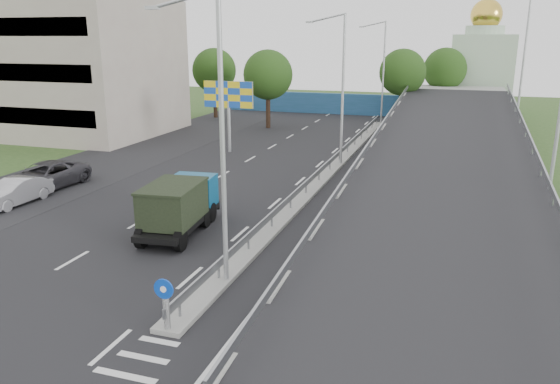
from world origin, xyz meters
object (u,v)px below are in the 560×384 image
at_px(lamp_post_near, 217,127).
at_px(lamp_post_far, 382,67).
at_px(parked_car_b, 15,192).
at_px(sign_bollard, 166,304).
at_px(billboard, 228,99).
at_px(dump_truck, 179,204).
at_px(lamp_post_mid, 340,82).
at_px(parked_car_c, 45,176).
at_px(church, 481,67).

distance_m(lamp_post_near, lamp_post_far, 40.00).
height_order(lamp_post_far, parked_car_b, lamp_post_far).
height_order(sign_bollard, parked_car_b, sign_bollard).
height_order(billboard, parked_car_b, billboard).
bearing_deg(dump_truck, lamp_post_far, 77.44).
height_order(lamp_post_mid, parked_car_c, lamp_post_mid).
distance_m(lamp_post_near, lamp_post_mid, 20.00).
xyz_separation_m(sign_bollard, lamp_post_near, (0.11, 3.83, 4.77)).
xyz_separation_m(lamp_post_near, church, (9.89, 54.00, -0.50)).
height_order(lamp_post_far, dump_truck, lamp_post_far).
xyz_separation_m(lamp_post_mid, parked_car_c, (-15.30, -11.36, -5.02)).
xyz_separation_m(sign_bollard, billboard, (-9.00, 25.83, 3.15)).
bearing_deg(parked_car_c, lamp_post_near, -25.52).
distance_m(sign_bollard, parked_car_c, 19.65).
relative_size(church, parked_car_c, 2.44).
xyz_separation_m(lamp_post_near, lamp_post_far, (0.00, 40.00, 0.00)).
xyz_separation_m(dump_truck, parked_car_b, (-10.57, 1.12, -0.66)).
bearing_deg(church, dump_truck, -105.71).
distance_m(sign_bollard, lamp_post_far, 44.08).
relative_size(church, parked_car_b, 3.21).
height_order(lamp_post_far, church, church).
xyz_separation_m(sign_bollard, lamp_post_mid, (0.11, 23.83, 4.77)).
height_order(church, billboard, church).
xyz_separation_m(lamp_post_near, billboard, (-9.11, 22.00, -1.62)).
bearing_deg(parked_car_b, sign_bollard, -30.64).
relative_size(sign_bollard, dump_truck, 0.29).
bearing_deg(sign_bollard, lamp_post_near, 88.36).
bearing_deg(parked_car_c, parked_car_b, -73.77).
height_order(sign_bollard, lamp_post_near, lamp_post_near).
bearing_deg(church, sign_bollard, -99.81).
bearing_deg(dump_truck, billboard, 100.00).
xyz_separation_m(sign_bollard, church, (10.00, 57.83, 4.28)).
relative_size(sign_bollard, billboard, 0.30).
bearing_deg(parked_car_b, dump_truck, -3.84).
xyz_separation_m(lamp_post_mid, billboard, (-9.11, 2.00, -1.62)).
xyz_separation_m(sign_bollard, lamp_post_far, (0.11, 43.83, 4.77)).
bearing_deg(billboard, sign_bollard, -70.79).
distance_m(lamp_post_far, church, 17.15).
height_order(lamp_post_near, parked_car_c, lamp_post_near).
relative_size(billboard, parked_car_c, 0.97).
height_order(church, parked_car_b, church).
bearing_deg(dump_truck, parked_car_c, 153.39).
bearing_deg(sign_bollard, church, 80.19).
relative_size(sign_bollard, lamp_post_mid, 0.17).
height_order(sign_bollard, lamp_post_mid, lamp_post_mid).
bearing_deg(lamp_post_far, lamp_post_mid, -90.00).
bearing_deg(lamp_post_mid, billboard, 167.62).
bearing_deg(lamp_post_near, sign_bollard, -91.64).
bearing_deg(parked_car_b, lamp_post_near, -18.56).
xyz_separation_m(lamp_post_far, parked_car_b, (-14.62, -34.45, -5.10)).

